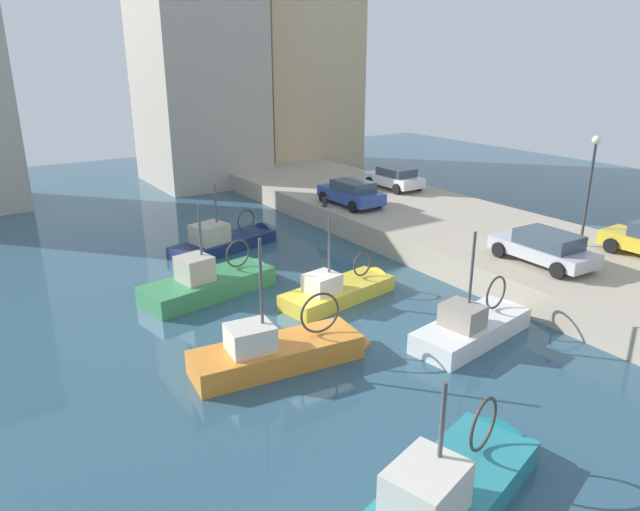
# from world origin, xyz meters

# --- Properties ---
(water_surface) EXTENTS (80.00, 80.00, 0.00)m
(water_surface) POSITION_xyz_m (0.00, 0.00, 0.00)
(water_surface) COLOR #2D5166
(water_surface) RESTS_ON ground
(quay_wall) EXTENTS (9.00, 56.00, 1.20)m
(quay_wall) POSITION_xyz_m (11.50, 0.00, 0.60)
(quay_wall) COLOR #ADA08C
(quay_wall) RESTS_ON ground
(fishing_boat_teal) EXTENTS (6.49, 3.50, 4.20)m
(fishing_boat_teal) POSITION_xyz_m (-2.10, -9.31, 0.17)
(fishing_boat_teal) COLOR teal
(fishing_boat_teal) RESTS_ON ground
(fishing_boat_navy) EXTENTS (6.51, 3.31, 4.20)m
(fishing_boat_navy) POSITION_xyz_m (1.27, 9.54, 0.15)
(fishing_boat_navy) COLOR navy
(fishing_boat_navy) RESTS_ON ground
(fishing_boat_yellow) EXTENTS (5.85, 2.55, 4.22)m
(fishing_boat_yellow) POSITION_xyz_m (2.47, 1.20, 0.10)
(fishing_boat_yellow) COLOR gold
(fishing_boat_yellow) RESTS_ON ground
(fishing_boat_orange) EXTENTS (6.28, 2.38, 4.99)m
(fishing_boat_orange) POSITION_xyz_m (-2.16, -2.10, 0.12)
(fishing_boat_orange) COLOR orange
(fishing_boat_orange) RESTS_ON ground
(fishing_boat_green) EXTENTS (6.41, 3.01, 4.67)m
(fishing_boat_green) POSITION_xyz_m (-1.61, 4.52, 0.12)
(fishing_boat_green) COLOR #388951
(fishing_boat_green) RESTS_ON ground
(fishing_boat_white) EXTENTS (5.79, 2.53, 4.69)m
(fishing_boat_white) POSITION_xyz_m (4.28, -4.11, 0.11)
(fishing_boat_white) COLOR white
(fishing_boat_white) RESTS_ON ground
(parked_car_blue) EXTENTS (2.10, 4.15, 1.43)m
(parked_car_blue) POSITION_xyz_m (8.78, 9.46, 1.93)
(parked_car_blue) COLOR #334C9E
(parked_car_blue) RESTS_ON quay_wall
(parked_car_silver) EXTENTS (2.08, 4.29, 1.36)m
(parked_car_silver) POSITION_xyz_m (9.55, -2.66, 1.90)
(parked_car_silver) COLOR #B7B7BC
(parked_car_silver) RESTS_ON quay_wall
(parked_car_white) EXTENTS (2.06, 3.91, 1.36)m
(parked_car_white) POSITION_xyz_m (13.62, 11.46, 1.90)
(parked_car_white) COLOR silver
(parked_car_white) RESTS_ON quay_wall
(mooring_bollard_mid) EXTENTS (0.28, 0.28, 0.55)m
(mooring_bollard_mid) POSITION_xyz_m (7.35, 10.00, 1.48)
(mooring_bollard_mid) COLOR #2D2D33
(mooring_bollard_mid) RESTS_ON quay_wall
(quay_streetlamp) EXTENTS (0.36, 0.36, 4.83)m
(quay_streetlamp) POSITION_xyz_m (13.00, -2.06, 4.45)
(quay_streetlamp) COLOR #38383D
(quay_streetlamp) RESTS_ON quay_wall
(waterfront_building_west) EXTENTS (8.05, 8.74, 18.77)m
(waterfront_building_west) POSITION_xyz_m (6.65, 25.74, 9.41)
(waterfront_building_west) COLOR #B2A899
(waterfront_building_west) RESTS_ON ground
(waterfront_building_west_mid) EXTENTS (9.04, 8.38, 23.85)m
(waterfront_building_west_mid) POSITION_xyz_m (16.11, 27.62, 11.95)
(waterfront_building_west_mid) COLOR #D1B284
(waterfront_building_west_mid) RESTS_ON ground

